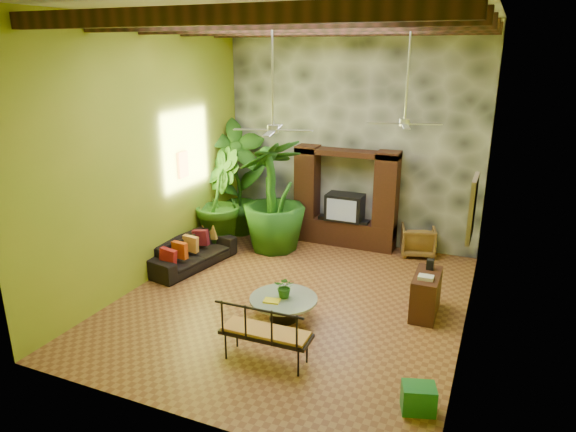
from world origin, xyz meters
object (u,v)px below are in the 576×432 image
at_px(sofa, 191,252).
at_px(tall_plant_a, 237,179).
at_px(wicker_armchair, 418,240).
at_px(side_console, 426,294).
at_px(coffee_table, 284,305).
at_px(entertainment_center, 345,205).
at_px(ceiling_fan_back, 405,111).
at_px(tall_plant_c, 274,195).
at_px(green_bin, 418,398).
at_px(tall_plant_b, 218,199).
at_px(iron_bench, 264,331).
at_px(ceiling_fan_front, 273,116).

relative_size(sofa, tall_plant_a, 0.74).
distance_m(wicker_armchair, tall_plant_a, 4.52).
bearing_deg(side_console, coffee_table, -153.70).
relative_size(entertainment_center, ceiling_fan_back, 1.29).
bearing_deg(tall_plant_c, tall_plant_a, 154.96).
relative_size(entertainment_center, coffee_table, 2.07).
xyz_separation_m(side_console, green_bin, (0.33, -2.62, -0.19)).
relative_size(entertainment_center, sofa, 1.15).
xyz_separation_m(tall_plant_b, side_console, (4.97, -1.45, -0.77)).
relative_size(wicker_armchair, tall_plant_a, 0.26).
bearing_deg(tall_plant_b, green_bin, -37.51).
bearing_deg(side_console, tall_plant_c, 153.37).
relative_size(ceiling_fan_back, wicker_armchair, 2.51).
xyz_separation_m(wicker_armchair, green_bin, (0.93, -5.36, -0.15)).
xyz_separation_m(ceiling_fan_back, sofa, (-4.21, -0.60, -3.10)).
bearing_deg(wicker_armchair, iron_bench, 61.33).
relative_size(ceiling_fan_front, side_console, 1.98).
height_order(tall_plant_a, coffee_table, tall_plant_a).
distance_m(side_console, green_bin, 2.65).
bearing_deg(sofa, coffee_table, -105.47).
bearing_deg(entertainment_center, ceiling_fan_front, -93.24).
bearing_deg(side_console, ceiling_fan_front, -163.22).
height_order(coffee_table, iron_bench, iron_bench).
distance_m(wicker_armchair, tall_plant_b, 4.63).
distance_m(tall_plant_c, iron_bench, 4.66).
relative_size(tall_plant_a, tall_plant_c, 1.10).
distance_m(ceiling_fan_back, iron_bench, 4.49).
height_order(ceiling_fan_front, sofa, ceiling_fan_front).
bearing_deg(sofa, tall_plant_a, 11.46).
height_order(ceiling_fan_back, iron_bench, ceiling_fan_back).
xyz_separation_m(tall_plant_c, side_console, (3.72, -1.79, -0.91)).
xyz_separation_m(ceiling_fan_back, iron_bench, (-1.21, -3.25, -2.85)).
distance_m(iron_bench, side_console, 3.13).
xyz_separation_m(iron_bench, green_bin, (2.26, -0.16, -0.36)).
relative_size(ceiling_fan_front, tall_plant_c, 0.72).
relative_size(wicker_armchair, coffee_table, 0.64).
relative_size(tall_plant_b, iron_bench, 1.68).
xyz_separation_m(ceiling_fan_back, tall_plant_a, (-4.25, 1.58, -1.98)).
xyz_separation_m(tall_plant_a, tall_plant_c, (1.25, -0.59, -0.13)).
xyz_separation_m(ceiling_fan_front, sofa, (-2.41, 1.00, -3.10)).
xyz_separation_m(entertainment_center, tall_plant_b, (-2.65, -1.28, 0.18)).
distance_m(tall_plant_a, coffee_table, 4.62).
distance_m(wicker_armchair, green_bin, 5.44).
relative_size(sofa, coffee_table, 1.80).
xyz_separation_m(coffee_table, side_console, (2.20, 1.13, 0.12)).
bearing_deg(tall_plant_a, tall_plant_c, -25.04).
distance_m(coffee_table, side_console, 2.48).
height_order(coffee_table, green_bin, coffee_table).
distance_m(entertainment_center, coffee_table, 3.93).
distance_m(tall_plant_b, tall_plant_c, 1.30).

